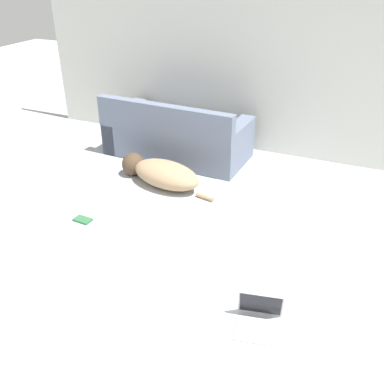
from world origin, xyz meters
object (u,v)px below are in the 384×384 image
laptop_open (259,315)px  book_green (83,220)px  dog (161,173)px  couch (176,138)px

laptop_open → book_green: bearing=151.3°
dog → laptop_open: 2.46m
book_green → laptop_open: bearing=-17.1°
laptop_open → book_green: 2.22m
couch → dog: (0.19, -0.84, -0.12)m
couch → book_green: couch is taller
couch → laptop_open: bearing=129.3°
dog → laptop_open: size_ratio=3.40×
couch → dog: couch is taller
couch → laptop_open: couch is taller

